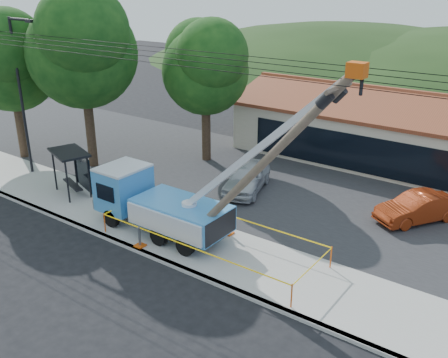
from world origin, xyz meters
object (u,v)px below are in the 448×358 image
at_px(leaning_pole, 263,164).
at_px(bus_shelter, 73,162).
at_px(car_silver, 247,192).
at_px(utility_truck, 159,202).
at_px(car_red, 416,223).

xyz_separation_m(leaning_pole, bus_shelter, (-12.14, 0.80, -2.74)).
bearing_deg(car_silver, leaning_pole, -69.69).
bearing_deg(car_silver, bus_shelter, -157.86).
relative_size(leaning_pole, bus_shelter, 2.96).
bearing_deg(utility_truck, leaning_pole, -2.19).
xyz_separation_m(utility_truck, leaning_pole, (5.46, -0.21, 3.02)).
height_order(bus_shelter, car_silver, bus_shelter).
bearing_deg(car_red, car_silver, -135.94).
bearing_deg(car_red, bus_shelter, -121.53).
height_order(utility_truck, bus_shelter, utility_truck).
distance_m(utility_truck, car_red, 12.25).
bearing_deg(utility_truck, car_red, 41.28).
height_order(leaning_pole, bus_shelter, leaning_pole).
relative_size(utility_truck, bus_shelter, 4.32).
distance_m(utility_truck, bus_shelter, 6.71).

